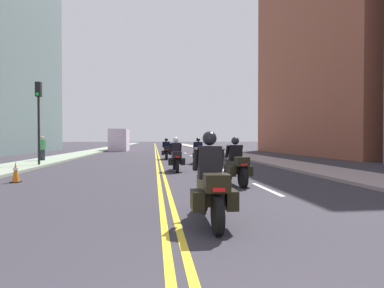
% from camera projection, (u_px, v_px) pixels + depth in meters
% --- Properties ---
extents(ground_plane, '(264.00, 264.00, 0.00)m').
position_uv_depth(ground_plane, '(156.00, 149.00, 48.43)').
color(ground_plane, '#312E35').
extents(sidewalk_left, '(2.71, 144.00, 0.12)m').
position_uv_depth(sidewalk_left, '(108.00, 148.00, 47.49)').
color(sidewalk_left, gray).
rests_on(sidewalk_left, ground).
extents(sidewalk_right, '(2.71, 144.00, 0.12)m').
position_uv_depth(sidewalk_right, '(202.00, 148.00, 49.37)').
color(sidewalk_right, gray).
rests_on(sidewalk_right, ground).
extents(centreline_yellow_inner, '(0.12, 132.00, 0.01)m').
position_uv_depth(centreline_yellow_inner, '(155.00, 149.00, 48.42)').
color(centreline_yellow_inner, yellow).
rests_on(centreline_yellow_inner, ground).
extents(centreline_yellow_outer, '(0.12, 132.00, 0.01)m').
position_uv_depth(centreline_yellow_outer, '(157.00, 149.00, 48.45)').
color(centreline_yellow_outer, yellow).
rests_on(centreline_yellow_outer, ground).
extents(lane_dashes_white, '(0.14, 56.40, 0.01)m').
position_uv_depth(lane_dashes_white, '(188.00, 154.00, 29.97)').
color(lane_dashes_white, silver).
rests_on(lane_dashes_white, ground).
extents(building_right_1, '(7.91, 20.38, 22.25)m').
position_uv_depth(building_right_1, '(330.00, 44.00, 30.37)').
color(building_right_1, brown).
rests_on(building_right_1, ground).
extents(motorcycle_0, '(0.77, 2.22, 1.66)m').
position_uv_depth(motorcycle_0, '(210.00, 186.00, 5.41)').
color(motorcycle_0, black).
rests_on(motorcycle_0, ground).
extents(motorcycle_1, '(0.78, 2.20, 1.59)m').
position_uv_depth(motorcycle_1, '(236.00, 166.00, 9.99)').
color(motorcycle_1, black).
rests_on(motorcycle_1, ground).
extents(motorcycle_2, '(0.77, 2.14, 1.62)m').
position_uv_depth(motorcycle_2, '(176.00, 157.00, 14.20)').
color(motorcycle_2, black).
rests_on(motorcycle_2, ground).
extents(motorcycle_3, '(0.76, 2.27, 1.62)m').
position_uv_depth(motorcycle_3, '(198.00, 153.00, 18.66)').
color(motorcycle_3, black).
rests_on(motorcycle_3, ground).
extents(motorcycle_4, '(0.76, 2.21, 1.60)m').
position_uv_depth(motorcycle_4, '(166.00, 151.00, 22.71)').
color(motorcycle_4, black).
rests_on(motorcycle_4, ground).
extents(traffic_cone_0, '(0.30, 0.30, 0.74)m').
position_uv_depth(traffic_cone_0, '(16.00, 172.00, 10.53)').
color(traffic_cone_0, black).
rests_on(traffic_cone_0, ground).
extents(traffic_light_near, '(0.28, 0.38, 4.64)m').
position_uv_depth(traffic_light_near, '(39.00, 108.00, 16.52)').
color(traffic_light_near, black).
rests_on(traffic_light_near, ground).
extents(pedestrian_0, '(0.42, 0.37, 1.70)m').
position_uv_depth(pedestrian_0, '(42.00, 149.00, 19.88)').
color(pedestrian_0, '#232A35').
rests_on(pedestrian_0, ground).
extents(parked_truck, '(2.20, 6.50, 2.80)m').
position_uv_depth(parked_truck, '(120.00, 141.00, 39.86)').
color(parked_truck, '#CBB0C1').
rests_on(parked_truck, ground).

